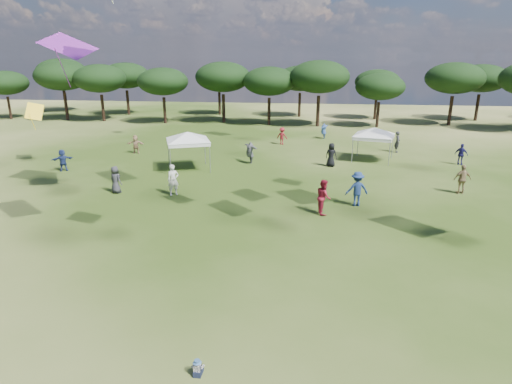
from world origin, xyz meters
TOP-DOWN VIEW (x-y plane):
  - tree_line at (2.39, 47.41)m, footprint 108.78×17.63m
  - tent_left at (-6.20, 22.33)m, footprint 5.51×5.51m
  - tent_right at (7.46, 27.02)m, footprint 5.76×5.76m
  - toddler at (-0.09, 1.70)m, footprint 0.31×0.35m
  - festival_crowd at (0.16, 23.52)m, footprint 30.25×23.38m

SIDE VIEW (x-z plane):
  - toddler at x=-0.09m, z-range -0.03..0.45m
  - festival_crowd at x=0.16m, z-range -0.11..1.82m
  - tent_right at x=7.46m, z-range 1.03..3.95m
  - tent_left at x=-6.20m, z-range 1.11..4.17m
  - tree_line at x=2.39m, z-range 1.54..9.31m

